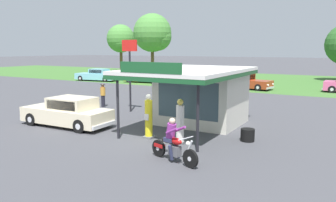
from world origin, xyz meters
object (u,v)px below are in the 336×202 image
Objects in this scene: parked_car_back_row_left at (196,78)px; roadside_pole_sign at (130,63)px; bystander_admiring_sedan at (158,82)px; spare_tire_stack at (248,135)px; gas_pump_nearside at (149,118)px; parked_car_back_row_far_right at (97,75)px; parked_car_back_row_centre at (144,77)px; featured_classic_sedan at (68,113)px; motorcycle_with_rider at (173,144)px; parked_car_back_row_far_left at (245,82)px; bystander_leaning_by_kiosk at (103,95)px; gas_pump_offside at (180,123)px.

roadside_pole_sign reaches higher than parked_car_back_row_left.
spare_tire_stack is (12.29, -12.44, -0.64)m from bystander_admiring_sedan.
gas_pump_nearside is 0.44× the size of roadside_pole_sign.
parked_car_back_row_far_right reaches higher than parked_car_back_row_centre.
featured_classic_sedan is 1.14× the size of roadside_pole_sign.
motorcycle_with_rider is at bearing -43.22° from parked_car_back_row_far_right.
roadside_pole_sign is (9.59, -15.78, 2.43)m from parked_car_back_row_centre.
parked_car_back_row_far_right is 29.99m from spare_tire_stack.
bystander_admiring_sedan is (-10.79, 16.36, 0.25)m from motorcycle_with_rider.
gas_pump_nearside is 28.03m from parked_car_back_row_far_right.
parked_car_back_row_far_left is at bearing -0.86° from parked_car_back_row_centre.
bystander_leaning_by_kiosk is (0.92, -16.92, 0.15)m from parked_car_back_row_left.
featured_classic_sedan is at bearing -81.94° from parked_car_back_row_left.
parked_car_back_row_centre is at bearing 127.37° from gas_pump_offside.
roadside_pole_sign reaches higher than gas_pump_offside.
parked_car_back_row_left is at bearing 98.06° from featured_classic_sedan.
bystander_leaning_by_kiosk is 0.93× the size of bystander_admiring_sedan.
bystander_leaning_by_kiosk is (-8.73, 5.18, -0.02)m from gas_pump_offside.
gas_pump_offside is 0.42× the size of roadside_pole_sign.
gas_pump_offside reaches higher than featured_classic_sedan.
motorcycle_with_rider is 19.60m from bystander_admiring_sedan.
bystander_admiring_sedan is at bearing 123.39° from motorcycle_with_rider.
parked_car_back_row_far_right is 19.31m from bystander_leaning_by_kiosk.
bystander_admiring_sedan is (5.75, -6.32, 0.24)m from parked_car_back_row_centre.
gas_pump_offside is at bearing -52.63° from parked_car_back_row_centre.
parked_car_back_row_far_right is at bearing -168.80° from parked_car_back_row_centre.
parked_car_back_row_far_left is 16.00m from roadside_pole_sign.
parked_car_back_row_far_right is 9.46× the size of spare_tire_stack.
bystander_leaning_by_kiosk is (-7.15, 5.18, -0.07)m from gas_pump_nearside.
roadside_pole_sign reaches higher than parked_car_back_row_far_right.
parked_car_back_row_far_left is 9.16× the size of spare_tire_stack.
parked_car_back_row_far_left is at bearing 95.25° from gas_pump_nearside.
parked_car_back_row_far_right is at bearing 157.12° from bystander_admiring_sedan.
parked_car_back_row_far_left is at bearing 99.63° from gas_pump_offside.
roadside_pole_sign is at bearing 135.17° from motorcycle_with_rider.
featured_classic_sedan is (-6.52, -0.09, -0.17)m from gas_pump_offside.
gas_pump_nearside is at bearing 1.10° from featured_classic_sedan.
parked_car_back_row_centre is (-15.66, 20.51, -0.20)m from gas_pump_offside.
motorcycle_with_rider is 0.39× the size of parked_car_back_row_left.
parked_car_back_row_far_right is at bearing 136.59° from gas_pump_nearside.
featured_classic_sedan is 8.55× the size of spare_tire_stack.
parked_car_back_row_far_right is 6.41m from parked_car_back_row_centre.
gas_pump_offside is 0.33× the size of parked_car_back_row_far_right.
parked_car_back_row_left is 6.21m from parked_car_back_row_centre.
bystander_leaning_by_kiosk is 11.66m from spare_tire_stack.
gas_pump_offside is 0.35× the size of parked_car_back_row_far_left.
bystander_admiring_sedan is 10.44m from roadside_pole_sign.
roadside_pole_sign is (2.66, -0.45, 2.25)m from bystander_leaning_by_kiosk.
parked_car_back_row_far_left is at bearing 81.45° from featured_classic_sedan.
featured_classic_sedan is at bearing -168.35° from spare_tire_stack.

